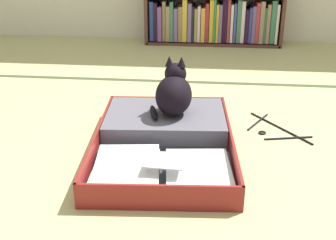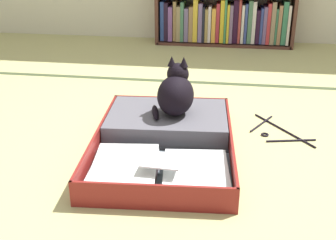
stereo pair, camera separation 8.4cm
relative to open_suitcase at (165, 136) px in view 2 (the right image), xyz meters
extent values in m
plane|color=tan|center=(0.12, -0.13, -0.05)|extent=(10.00, 10.00, 0.00)
cube|color=#3D492D|center=(0.12, 0.98, -0.05)|extent=(4.80, 0.05, 0.00)
cube|color=#543127|center=(0.23, 2.11, -0.03)|extent=(1.22, 0.27, 0.02)
cube|color=#2B4791|center=(-0.34, 2.12, 0.16)|extent=(0.03, 0.22, 0.35)
cube|color=black|center=(-0.30, 2.12, 0.16)|extent=(0.03, 0.22, 0.34)
cube|color=#7A4D92|center=(-0.26, 2.11, 0.14)|extent=(0.04, 0.22, 0.31)
cube|color=#987C4C|center=(-0.22, 2.12, 0.17)|extent=(0.03, 0.22, 0.36)
cube|color=#95815A|center=(-0.18, 2.11, 0.15)|extent=(0.04, 0.22, 0.32)
cube|color=#437759|center=(-0.15, 2.10, 0.17)|extent=(0.03, 0.22, 0.36)
cube|color=slate|center=(-0.11, 2.11, 0.14)|extent=(0.04, 0.22, 0.30)
cube|color=#98744C|center=(-0.07, 2.11, 0.14)|extent=(0.04, 0.22, 0.31)
cube|color=gold|center=(-0.03, 2.11, 0.18)|extent=(0.04, 0.22, 0.38)
cube|color=slate|center=(0.01, 2.11, 0.16)|extent=(0.04, 0.22, 0.35)
cube|color=black|center=(0.04, 2.11, 0.15)|extent=(0.02, 0.22, 0.32)
cube|color=#A2864C|center=(0.07, 2.11, 0.14)|extent=(0.03, 0.22, 0.30)
cube|color=silver|center=(0.10, 2.11, 0.15)|extent=(0.03, 0.22, 0.32)
cube|color=#F0A73F|center=(0.13, 2.11, 0.14)|extent=(0.04, 0.22, 0.30)
cube|color=#AC2E3D|center=(0.17, 2.12, 0.16)|extent=(0.03, 0.22, 0.35)
cube|color=gold|center=(0.21, 2.11, 0.18)|extent=(0.04, 0.22, 0.38)
cube|color=#3D8651|center=(0.24, 2.11, 0.18)|extent=(0.02, 0.22, 0.39)
cube|color=gold|center=(0.26, 2.11, 0.16)|extent=(0.02, 0.22, 0.34)
cube|color=slate|center=(0.29, 2.11, 0.16)|extent=(0.03, 0.22, 0.34)
cube|color=#2A1229|center=(0.33, 2.12, 0.18)|extent=(0.04, 0.22, 0.38)
cube|color=#B13F3D|center=(0.37, 2.12, 0.18)|extent=(0.02, 0.22, 0.39)
cube|color=silver|center=(0.39, 2.12, 0.16)|extent=(0.02, 0.22, 0.34)
cube|color=#394A93|center=(0.42, 2.12, 0.16)|extent=(0.02, 0.22, 0.35)
cube|color=#4B7558|center=(0.46, 2.12, 0.18)|extent=(0.04, 0.22, 0.38)
cube|color=silver|center=(0.49, 2.12, 0.17)|extent=(0.03, 0.22, 0.37)
cube|color=#29132C|center=(0.53, 2.12, 0.14)|extent=(0.03, 0.22, 0.30)
cube|color=#32428B|center=(0.56, 2.12, 0.14)|extent=(0.02, 0.22, 0.31)
cube|color=slate|center=(0.59, 2.12, 0.15)|extent=(0.03, 0.22, 0.33)
cube|color=#C2343C|center=(0.62, 2.11, 0.17)|extent=(0.03, 0.22, 0.36)
cube|color=gray|center=(0.66, 2.10, 0.17)|extent=(0.04, 0.22, 0.37)
cube|color=#428464|center=(0.69, 2.12, 0.14)|extent=(0.02, 0.22, 0.31)
cube|color=#A17654|center=(0.72, 2.11, 0.16)|extent=(0.03, 0.22, 0.35)
cube|color=#387C5A|center=(0.76, 2.12, 0.18)|extent=(0.04, 0.22, 0.38)
cube|color=silver|center=(0.79, 2.11, 0.16)|extent=(0.02, 0.22, 0.35)
cube|color=maroon|center=(0.02, -0.32, -0.04)|extent=(0.67, 0.51, 0.01)
cube|color=maroon|center=(0.04, -0.55, 0.01)|extent=(0.64, 0.06, 0.11)
cube|color=maroon|center=(-0.29, -0.34, 0.01)|extent=(0.04, 0.47, 0.11)
cube|color=maroon|center=(0.34, -0.30, 0.01)|extent=(0.04, 0.47, 0.11)
cube|color=#4A555F|center=(0.02, -0.32, -0.03)|extent=(0.65, 0.48, 0.01)
cube|color=maroon|center=(-0.01, 0.15, -0.04)|extent=(0.67, 0.51, 0.01)
cube|color=maroon|center=(-0.02, 0.37, 0.01)|extent=(0.64, 0.06, 0.11)
cube|color=maroon|center=(-0.32, 0.12, 0.01)|extent=(0.04, 0.47, 0.11)
cube|color=maroon|center=(0.31, 0.17, 0.01)|extent=(0.04, 0.47, 0.11)
cube|color=#4A555F|center=(-0.01, 0.15, -0.03)|extent=(0.65, 0.48, 0.01)
cylinder|color=black|center=(0.01, -0.09, -0.03)|extent=(0.62, 0.06, 0.02)
cube|color=slate|center=(-0.12, -0.33, -0.02)|extent=(0.29, 0.36, 0.01)
cube|color=silver|center=(-0.13, -0.32, -0.01)|extent=(0.30, 0.37, 0.02)
cube|color=silver|center=(-0.13, -0.33, 0.01)|extent=(0.32, 0.42, 0.01)
cube|color=#717559|center=(0.18, -0.30, -0.02)|extent=(0.31, 0.37, 0.02)
cube|color=silver|center=(0.18, -0.30, 0.00)|extent=(0.31, 0.37, 0.01)
cube|color=white|center=(0.04, -0.34, 0.06)|extent=(0.17, 0.15, 0.01)
cube|color=#58565F|center=(-0.01, 0.15, 0.02)|extent=(0.64, 0.48, 0.10)
torus|color=white|center=(0.02, 0.17, 0.06)|extent=(0.10, 0.10, 0.01)
cylinder|color=black|center=(-0.20, 0.35, 0.01)|extent=(0.02, 0.02, 0.10)
cylinder|color=black|center=(0.15, 0.37, 0.01)|extent=(0.02, 0.02, 0.10)
cube|color=#308A3B|center=(-0.04, -0.55, 0.00)|extent=(0.03, 0.00, 0.02)
cube|color=red|center=(-0.07, -0.55, 0.03)|extent=(0.04, 0.00, 0.02)
cube|color=#318B3A|center=(0.26, -0.52, 0.01)|extent=(0.04, 0.00, 0.03)
ellipsoid|color=black|center=(0.04, 0.13, 0.17)|extent=(0.20, 0.25, 0.20)
ellipsoid|color=black|center=(0.04, 0.20, 0.12)|extent=(0.14, 0.09, 0.11)
sphere|color=black|center=(0.04, 0.19, 0.27)|extent=(0.11, 0.11, 0.11)
cone|color=black|center=(0.07, 0.18, 0.33)|extent=(0.04, 0.04, 0.05)
cone|color=black|center=(0.01, 0.18, 0.33)|extent=(0.04, 0.04, 0.05)
sphere|color=gold|center=(0.06, 0.23, 0.27)|extent=(0.02, 0.02, 0.02)
sphere|color=gold|center=(0.02, 0.23, 0.27)|extent=(0.02, 0.02, 0.02)
ellipsoid|color=black|center=(-0.06, 0.10, 0.08)|extent=(0.07, 0.18, 0.03)
cylinder|color=black|center=(0.60, 0.25, -0.04)|extent=(0.28, 0.38, 0.01)
cylinder|color=black|center=(0.63, 0.13, -0.04)|extent=(0.25, 0.06, 0.01)
cylinder|color=black|center=(0.49, 0.32, -0.04)|extent=(0.13, 0.23, 0.01)
torus|color=black|center=(0.50, 0.18, -0.04)|extent=(0.06, 0.06, 0.01)
camera|label=1|loc=(0.21, -1.91, 0.94)|focal=46.19mm
camera|label=2|loc=(0.29, -1.90, 0.94)|focal=46.19mm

